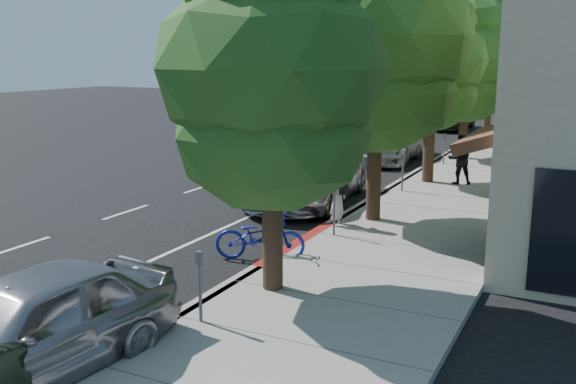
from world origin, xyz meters
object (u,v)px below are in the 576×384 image
Objects in this scene: street_tree_3 at (467,60)px; near_car_a at (28,327)px; street_tree_1 at (378,42)px; dark_suv_far at (452,115)px; street_tree_4 at (492,46)px; white_pickup at (388,140)px; pedestrian at (460,159)px; street_tree_5 at (508,51)px; silver_suv at (306,178)px; dark_sedan at (395,147)px; cyclist at (338,200)px; street_tree_2 at (433,63)px; bicycle at (260,237)px; street_tree_0 at (272,74)px.

near_car_a is (-1.57, -22.57, -3.56)m from street_tree_3.
street_tree_1 reaches higher than dark_suv_far.
street_tree_1 is 1.02× the size of street_tree_4.
white_pickup is 13.00m from dark_suv_far.
pedestrian reaches higher than near_car_a.
street_tree_4 reaches higher than street_tree_5.
silver_suv is 8.91m from dark_sedan.
cyclist is (-0.65, -1.00, -4.15)m from street_tree_1.
street_tree_2 reaches higher than bicycle.
street_tree_0 reaches higher than cyclist.
near_car_a is (1.00, -20.98, 0.14)m from dark_sedan.
cyclist is (-0.65, -25.00, -3.97)m from street_tree_5.
street_tree_5 is 4.52× the size of pedestrian.
street_tree_0 is 3.39× the size of bicycle.
near_car_a is at bearing -95.43° from street_tree_2.
street_tree_5 is at bearing 90.00° from street_tree_3.
dark_sedan is (-1.28, 14.57, 0.14)m from bicycle.
dark_suv_far reaches higher than bicycle.
bicycle is (-1.30, -10.16, -3.79)m from street_tree_2.
street_tree_4 is (-0.00, 12.00, 0.69)m from street_tree_2.
street_tree_3 is at bearing 90.00° from street_tree_0.
street_tree_4 is at bearing 90.00° from street_tree_3.
dark_sedan is (0.18, 8.91, -0.15)m from silver_suv.
white_pickup is (-3.10, -7.00, -4.14)m from street_tree_4.
street_tree_5 reaches higher than street_tree_0.
dark_suv_far is (-0.34, 22.50, 0.06)m from silver_suv.
silver_suv is (-2.76, -10.50, -3.56)m from street_tree_3.
bicycle is at bearing -85.25° from dark_sedan.
pedestrian is at bearing -12.96° from cyclist.
silver_suv is 6.00m from pedestrian.
street_tree_1 is 1.12× the size of street_tree_3.
dark_suv_far is 18.41m from pedestrian.
street_tree_5 reaches higher than bicycle.
near_car_a is (-1.57, -34.57, -3.96)m from street_tree_5.
street_tree_5 is 1.28× the size of white_pickup.
street_tree_5 is 28.51m from bicycle.
near_car_a is at bearing -91.06° from silver_suv.
street_tree_1 is at bearing -90.00° from street_tree_5.
street_tree_1 is 4.64× the size of pedestrian.
white_pickup is at bearing 100.33° from street_tree_0.
silver_suv is 9.51m from white_pickup.
street_tree_2 is 17.01m from near_car_a.
street_tree_1 reaches higher than street_tree_5.
street_tree_1 is at bearing -90.00° from street_tree_2.
street_tree_0 is 6.04m from street_tree_1.
street_tree_1 is 1.18× the size of street_tree_2.
street_tree_5 is at bearing -109.20° from pedestrian.
street_tree_4 reaches higher than dark_suv_far.
street_tree_3 is (0.00, 12.00, -0.59)m from street_tree_1.
street_tree_4 is (-0.00, 18.00, 0.06)m from street_tree_1.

